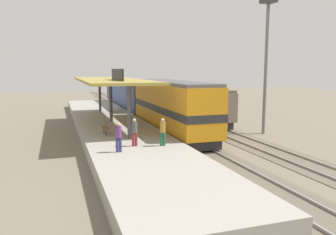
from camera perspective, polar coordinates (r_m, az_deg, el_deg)
name	(u,v)px	position (r m, az deg, el deg)	size (l,w,h in m)	color
ground_plane	(180,127)	(32.74, 2.00, -1.66)	(120.00, 120.00, 0.00)	#706656
track_near	(160,128)	(32.11, -1.35, -1.79)	(3.20, 110.00, 0.16)	#5F5649
track_far	(204,126)	(33.71, 6.15, -1.36)	(3.20, 110.00, 0.16)	#5F5649
platform	(111,126)	(31.03, -9.50, -1.47)	(6.00, 44.00, 0.90)	#9E998E
station_canopy	(111,81)	(30.53, -9.66, 6.09)	(5.20, 18.00, 4.70)	#47474C
platform_bench	(105,128)	(24.87, -10.62, -1.78)	(0.44, 1.70, 0.50)	#333338
locomotive	(172,107)	(28.59, 0.61, 1.80)	(2.93, 14.43, 4.44)	#28282D
passenger_carriage_single	(128,94)	(45.93, -6.70, 4.02)	(2.90, 20.00, 4.24)	#28282D
freight_car	(197,104)	(35.28, 4.85, 2.26)	(2.80, 12.00, 3.54)	#28282D
light_mast	(267,35)	(30.32, 16.37, 13.18)	(1.10, 1.10, 11.70)	slate
person_waiting	(135,131)	(20.70, -5.67, -2.23)	(0.34, 0.34, 1.71)	maroon
person_walking	(119,136)	(19.32, -8.33, -3.03)	(0.34, 0.34, 1.71)	navy
person_boarding	(163,130)	(20.69, -0.90, -2.20)	(0.34, 0.34, 1.71)	#23603D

